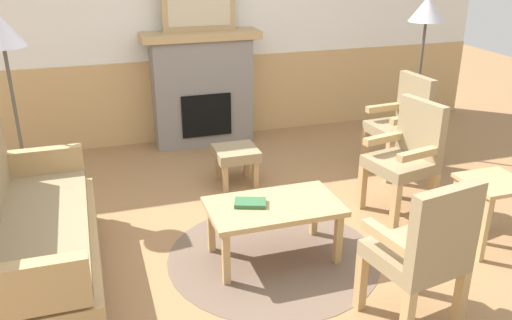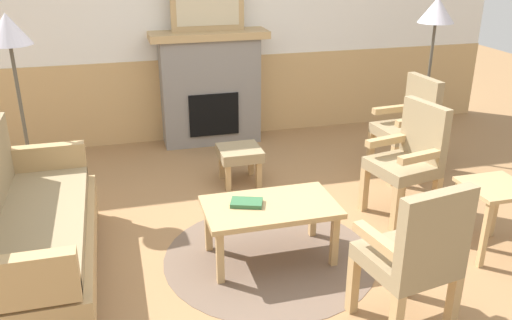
{
  "view_description": "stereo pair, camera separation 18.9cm",
  "coord_description": "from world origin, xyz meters",
  "px_view_note": "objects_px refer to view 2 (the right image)",
  "views": [
    {
      "loc": [
        -1.23,
        -3.5,
        2.21
      ],
      "look_at": [
        0.0,
        0.35,
        0.55
      ],
      "focal_mm": 37.81,
      "sensor_mm": 36.0,
      "label": 1
    },
    {
      "loc": [
        -1.05,
        -3.55,
        2.21
      ],
      "look_at": [
        0.0,
        0.35,
        0.55
      ],
      "focal_mm": 37.81,
      "sensor_mm": 36.0,
      "label": 2
    }
  ],
  "objects_px": {
    "armchair_by_window_left": "(410,156)",
    "side_table": "(494,199)",
    "footstool": "(240,155)",
    "armchair_near_fireplace": "(410,122)",
    "floor_lamp_by_couch": "(10,42)",
    "book_on_table": "(247,203)",
    "armchair_front_left": "(415,253)",
    "floor_lamp_by_chairs": "(436,21)",
    "couch": "(32,228)",
    "fireplace": "(210,87)",
    "coffee_table": "(270,211)",
    "framed_picture": "(207,4)"
  },
  "relations": [
    {
      "from": "book_on_table",
      "to": "floor_lamp_by_chairs",
      "type": "xyz_separation_m",
      "value": [
        2.35,
        1.51,
        1.0
      ]
    },
    {
      "from": "armchair_front_left",
      "to": "book_on_table",
      "type": "bearing_deg",
      "value": 125.93
    },
    {
      "from": "book_on_table",
      "to": "footstool",
      "type": "distance_m",
      "value": 1.35
    },
    {
      "from": "fireplace",
      "to": "couch",
      "type": "xyz_separation_m",
      "value": [
        -1.69,
        -2.41,
        -0.26
      ]
    },
    {
      "from": "armchair_by_window_left",
      "to": "side_table",
      "type": "bearing_deg",
      "value": -67.21
    },
    {
      "from": "framed_picture",
      "to": "armchair_by_window_left",
      "type": "relative_size",
      "value": 0.82
    },
    {
      "from": "couch",
      "to": "coffee_table",
      "type": "height_order",
      "value": "couch"
    },
    {
      "from": "floor_lamp_by_chairs",
      "to": "couch",
      "type": "bearing_deg",
      "value": -160.04
    },
    {
      "from": "armchair_by_window_left",
      "to": "side_table",
      "type": "distance_m",
      "value": 0.77
    },
    {
      "from": "couch",
      "to": "armchair_near_fireplace",
      "type": "bearing_deg",
      "value": 16.21
    },
    {
      "from": "coffee_table",
      "to": "armchair_front_left",
      "type": "bearing_deg",
      "value": -59.51
    },
    {
      "from": "book_on_table",
      "to": "armchair_by_window_left",
      "type": "height_order",
      "value": "armchair_by_window_left"
    },
    {
      "from": "coffee_table",
      "to": "floor_lamp_by_chairs",
      "type": "xyz_separation_m",
      "value": [
        2.18,
        1.55,
        1.06
      ]
    },
    {
      "from": "fireplace",
      "to": "floor_lamp_by_couch",
      "type": "distance_m",
      "value": 2.33
    },
    {
      "from": "fireplace",
      "to": "armchair_front_left",
      "type": "xyz_separation_m",
      "value": [
        0.53,
        -3.57,
        -0.11
      ]
    },
    {
      "from": "armchair_near_fireplace",
      "to": "armchair_front_left",
      "type": "relative_size",
      "value": 1.0
    },
    {
      "from": "book_on_table",
      "to": "side_table",
      "type": "relative_size",
      "value": 0.41
    },
    {
      "from": "floor_lamp_by_chairs",
      "to": "armchair_front_left",
      "type": "bearing_deg",
      "value": -122.28
    },
    {
      "from": "framed_picture",
      "to": "armchair_near_fireplace",
      "type": "distance_m",
      "value": 2.46
    },
    {
      "from": "floor_lamp_by_couch",
      "to": "armchair_near_fireplace",
      "type": "bearing_deg",
      "value": -3.31
    },
    {
      "from": "framed_picture",
      "to": "floor_lamp_by_chairs",
      "type": "relative_size",
      "value": 0.48
    },
    {
      "from": "floor_lamp_by_chairs",
      "to": "fireplace",
      "type": "bearing_deg",
      "value": 154.34
    },
    {
      "from": "armchair_near_fireplace",
      "to": "armchair_by_window_left",
      "type": "height_order",
      "value": "same"
    },
    {
      "from": "framed_picture",
      "to": "couch",
      "type": "height_order",
      "value": "framed_picture"
    },
    {
      "from": "floor_lamp_by_couch",
      "to": "side_table",
      "type": "bearing_deg",
      "value": -26.7
    },
    {
      "from": "book_on_table",
      "to": "armchair_by_window_left",
      "type": "xyz_separation_m",
      "value": [
        1.49,
        0.32,
        0.08
      ]
    },
    {
      "from": "fireplace",
      "to": "armchair_near_fireplace",
      "type": "xyz_separation_m",
      "value": [
        1.73,
        -1.42,
        -0.11
      ]
    },
    {
      "from": "book_on_table",
      "to": "armchair_near_fireplace",
      "type": "xyz_separation_m",
      "value": [
        1.94,
        1.12,
        0.08
      ]
    },
    {
      "from": "book_on_table",
      "to": "floor_lamp_by_chairs",
      "type": "height_order",
      "value": "floor_lamp_by_chairs"
    },
    {
      "from": "framed_picture",
      "to": "couch",
      "type": "relative_size",
      "value": 0.44
    },
    {
      "from": "couch",
      "to": "book_on_table",
      "type": "height_order",
      "value": "couch"
    },
    {
      "from": "book_on_table",
      "to": "armchair_near_fireplace",
      "type": "relative_size",
      "value": 0.23
    },
    {
      "from": "couch",
      "to": "side_table",
      "type": "relative_size",
      "value": 3.27
    },
    {
      "from": "footstool",
      "to": "armchair_near_fireplace",
      "type": "distance_m",
      "value": 1.71
    },
    {
      "from": "couch",
      "to": "armchair_front_left",
      "type": "distance_m",
      "value": 2.5
    },
    {
      "from": "armchair_near_fireplace",
      "to": "floor_lamp_by_chairs",
      "type": "height_order",
      "value": "floor_lamp_by_chairs"
    },
    {
      "from": "fireplace",
      "to": "footstool",
      "type": "relative_size",
      "value": 3.25
    },
    {
      "from": "fireplace",
      "to": "footstool",
      "type": "height_order",
      "value": "fireplace"
    },
    {
      "from": "armchair_front_left",
      "to": "couch",
      "type": "bearing_deg",
      "value": 152.53
    },
    {
      "from": "side_table",
      "to": "couch",
      "type": "bearing_deg",
      "value": 171.13
    },
    {
      "from": "armchair_by_window_left",
      "to": "side_table",
      "type": "height_order",
      "value": "armchair_by_window_left"
    },
    {
      "from": "footstool",
      "to": "floor_lamp_by_couch",
      "type": "distance_m",
      "value": 2.2
    },
    {
      "from": "footstool",
      "to": "armchair_by_window_left",
      "type": "distance_m",
      "value": 1.6
    },
    {
      "from": "footstool",
      "to": "armchair_front_left",
      "type": "bearing_deg",
      "value": -78.39
    },
    {
      "from": "floor_lamp_by_couch",
      "to": "couch",
      "type": "bearing_deg",
      "value": -83.55
    },
    {
      "from": "armchair_by_window_left",
      "to": "fireplace",
      "type": "bearing_deg",
      "value": 119.86
    },
    {
      "from": "armchair_near_fireplace",
      "to": "armchair_front_left",
      "type": "distance_m",
      "value": 2.46
    },
    {
      "from": "armchair_by_window_left",
      "to": "floor_lamp_by_couch",
      "type": "distance_m",
      "value": 3.38
    },
    {
      "from": "couch",
      "to": "coffee_table",
      "type": "distance_m",
      "value": 1.64
    },
    {
      "from": "armchair_near_fireplace",
      "to": "floor_lamp_by_chairs",
      "type": "relative_size",
      "value": 0.58
    }
  ]
}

